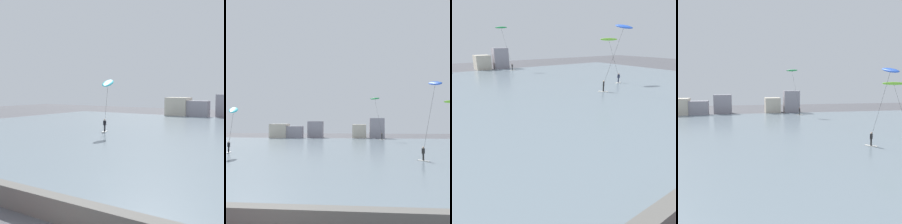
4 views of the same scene
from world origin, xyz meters
The scene contains 2 objects.
seawall_barrier centered at (0.00, 3.27, 0.52)m, with size 60.00×0.70×1.03m, color #66635E.
kitesurfer_cyan centered at (-14.19, 25.86, 5.74)m, with size 2.59×3.45×6.81m.
Camera 1 is at (8.03, -6.34, 5.48)m, focal length 51.51 mm.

